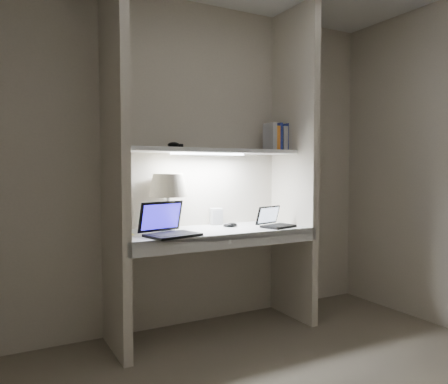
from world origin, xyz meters
TOP-DOWN VIEW (x-y plane):
  - back_wall at (0.00, 1.50)m, footprint 3.20×0.01m
  - alcove_panel_left at (-0.73, 1.23)m, footprint 0.06×0.55m
  - alcove_panel_right at (0.73, 1.23)m, footprint 0.06×0.55m
  - desk at (0.00, 1.23)m, footprint 1.40×0.55m
  - desk_apron at (0.00, 0.96)m, footprint 1.46×0.03m
  - shelf at (0.00, 1.32)m, footprint 1.40×0.36m
  - strip_light at (0.00, 1.32)m, footprint 0.60×0.04m
  - table_lamp at (-0.31, 1.35)m, footprint 0.28×0.28m
  - laptop_main at (-0.41, 1.10)m, footprint 0.39×0.36m
  - laptop_netbook at (0.47, 1.12)m, footprint 0.29×0.27m
  - speaker at (0.13, 1.45)m, footprint 0.11×0.09m
  - mouse at (0.17, 1.27)m, footprint 0.09×0.06m
  - cable_coil at (0.20, 1.33)m, footprint 0.14×0.14m
  - sticky_note at (-0.64, 1.26)m, footprint 0.09×0.09m
  - book_row at (0.65, 1.33)m, footprint 0.21×0.15m
  - shelf_box at (-0.64, 1.39)m, footprint 0.08×0.07m
  - shelf_gadget at (-0.26, 1.37)m, footprint 0.13×0.11m

SIDE VIEW (x-z plane):
  - desk_apron at x=0.00m, z-range 0.67..0.77m
  - desk at x=0.00m, z-range 0.73..0.77m
  - sticky_note at x=-0.64m, z-range 0.77..0.77m
  - cable_coil at x=0.20m, z-range 0.77..0.78m
  - mouse at x=0.17m, z-range 0.77..0.80m
  - laptop_netbook at x=0.47m, z-range 0.73..0.89m
  - laptop_main at x=-0.41m, z-range 0.71..0.93m
  - speaker at x=0.13m, z-range 0.77..0.90m
  - table_lamp at x=-0.31m, z-range 0.84..1.25m
  - back_wall at x=0.00m, z-range 0.00..2.50m
  - alcove_panel_left at x=-0.73m, z-range 0.00..2.50m
  - alcove_panel_right at x=0.73m, z-range 0.00..2.50m
  - strip_light at x=0.00m, z-range 1.32..1.34m
  - shelf at x=0.00m, z-range 1.34..1.36m
  - shelf_gadget at x=-0.26m, z-range 1.37..1.41m
  - shelf_box at x=-0.64m, z-range 1.36..1.49m
  - book_row at x=0.65m, z-range 1.36..1.58m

